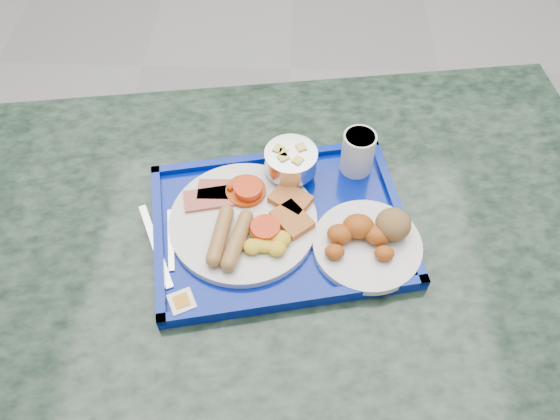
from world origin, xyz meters
The scene contains 10 objects.
floor centered at (0.00, 0.00, 0.00)m, with size 6.00×6.00×0.00m, color gray.
table centered at (0.02, -0.78, 0.58)m, with size 1.36×1.01×0.78m.
tray centered at (0.00, -0.75, 0.79)m, with size 0.49×0.40×0.03m.
main_plate centered at (-0.06, -0.76, 0.81)m, with size 0.26×0.26×0.04m.
bread_plate centered at (0.15, -0.79, 0.82)m, with size 0.19×0.19×0.06m.
fruit_bowl centered at (0.02, -0.64, 0.84)m, with size 0.10×0.10×0.07m.
juice_cup centered at (0.14, -0.62, 0.84)m, with size 0.06×0.06×0.08m.
spoon centered at (-0.18, -0.73, 0.80)m, with size 0.05×0.17×0.01m.
knife centered at (-0.21, -0.80, 0.80)m, with size 0.01×0.18×0.00m, color silver.
jam_packet centered at (-0.15, -0.91, 0.80)m, with size 0.05×0.05×0.02m.
Camera 1 is at (0.02, -1.30, 1.58)m, focal length 35.00 mm.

